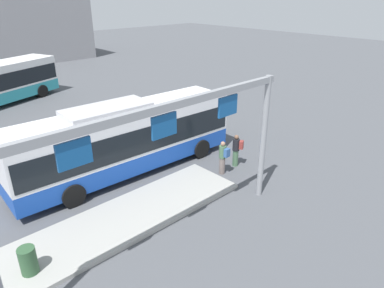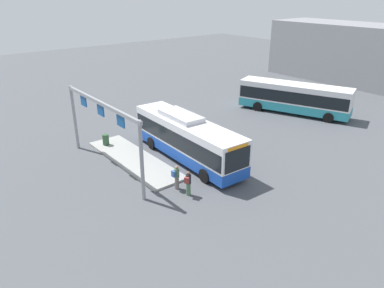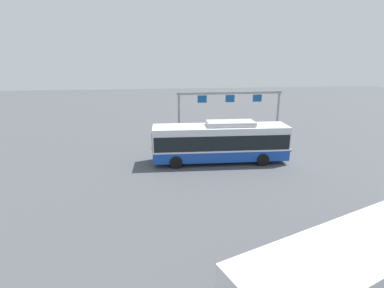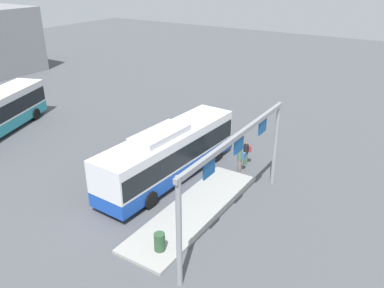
# 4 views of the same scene
# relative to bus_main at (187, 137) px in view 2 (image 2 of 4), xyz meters

# --- Properties ---
(ground_plane) EXTENTS (120.00, 120.00, 0.00)m
(ground_plane) POSITION_rel_bus_main_xyz_m (0.01, -0.00, -1.81)
(ground_plane) COLOR #4C4F54
(platform_curb) EXTENTS (10.00, 2.80, 0.16)m
(platform_curb) POSITION_rel_bus_main_xyz_m (-2.35, -3.33, -1.73)
(platform_curb) COLOR #9E9E99
(platform_curb) RESTS_ON ground
(bus_main) EXTENTS (11.11, 3.03, 3.46)m
(bus_main) POSITION_rel_bus_main_xyz_m (0.00, 0.00, 0.00)
(bus_main) COLOR #1947AD
(bus_main) RESTS_ON ground
(bus_background_left) EXTENTS (11.42, 6.36, 3.10)m
(bus_background_left) POSITION_rel_bus_main_xyz_m (-1.89, 15.56, -0.03)
(bus_background_left) COLOR teal
(bus_background_left) RESTS_ON ground
(person_boarding) EXTENTS (0.52, 0.60, 1.67)m
(person_boarding) POSITION_rel_bus_main_xyz_m (4.25, -3.25, -0.92)
(person_boarding) COLOR #476B4C
(person_boarding) RESTS_ON ground
(person_waiting_near) EXTENTS (0.35, 0.53, 1.67)m
(person_waiting_near) POSITION_rel_bus_main_xyz_m (3.14, -3.35, -0.92)
(person_waiting_near) COLOR slate
(person_waiting_near) RESTS_ON ground
(platform_sign_gantry) EXTENTS (10.55, 0.24, 5.20)m
(platform_sign_gantry) POSITION_rel_bus_main_xyz_m (-2.19, -5.70, 2.00)
(platform_sign_gantry) COLOR gray
(platform_sign_gantry) RESTS_ON ground
(trash_bin) EXTENTS (0.52, 0.52, 0.90)m
(trash_bin) POSITION_rel_bus_main_xyz_m (-6.09, -3.78, -1.20)
(trash_bin) COLOR #2D5133
(trash_bin) RESTS_ON platform_curb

